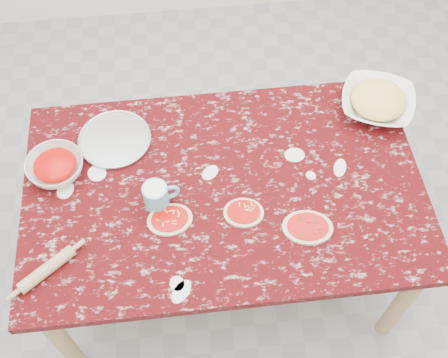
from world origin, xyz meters
TOP-DOWN VIEW (x-y plane):
  - ground at (0.00, 0.00)m, footprint 4.00×4.00m
  - worktable at (0.00, 0.00)m, footprint 1.60×1.00m
  - pizza_tray at (-0.43, 0.28)m, footprint 0.35×0.35m
  - sauce_bowl at (-0.66, 0.14)m, footprint 0.28×0.28m
  - cheese_bowl at (0.71, 0.33)m, footprint 0.41×0.41m
  - flour_mug at (-0.26, -0.05)m, footprint 0.14×0.10m
  - pizza_left at (-0.22, -0.13)m, footprint 0.19×0.16m
  - pizza_mid at (0.06, -0.14)m, footprint 0.17×0.15m
  - pizza_right at (0.29, -0.23)m, footprint 0.21×0.18m
  - rolling_pin at (-0.67, -0.29)m, footprint 0.21×0.17m

SIDE VIEW (x-z plane):
  - ground at x=0.00m, z-range 0.00..0.00m
  - worktable at x=0.00m, z-range 0.29..1.04m
  - pizza_tray at x=-0.43m, z-range 0.75..0.76m
  - pizza_left at x=-0.22m, z-range 0.75..0.77m
  - pizza_mid at x=0.06m, z-range 0.75..0.77m
  - pizza_right at x=0.29m, z-range 0.75..0.77m
  - rolling_pin at x=-0.67m, z-range 0.75..0.80m
  - sauce_bowl at x=-0.66m, z-range 0.75..0.82m
  - cheese_bowl at x=0.71m, z-range 0.75..0.83m
  - flour_mug at x=-0.26m, z-range 0.75..0.86m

